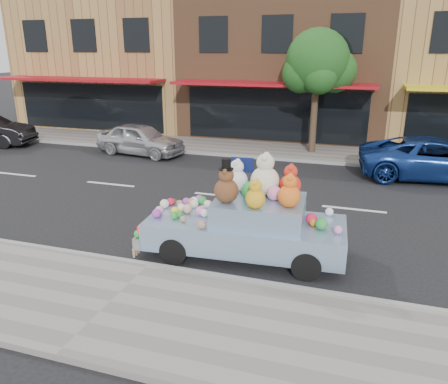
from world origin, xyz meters
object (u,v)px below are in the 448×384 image
at_px(car_blue, 436,159).
at_px(art_car, 247,221).
at_px(car_silver, 140,139).
at_px(street_tree, 318,66).

relative_size(car_blue, art_car, 1.13).
distance_m(car_silver, art_car, 10.54).
bearing_deg(car_silver, street_tree, -62.75).
bearing_deg(car_blue, street_tree, 55.36).
height_order(car_silver, car_blue, car_blue).
xyz_separation_m(street_tree, car_blue, (4.56, -2.47, -2.97)).
distance_m(car_silver, car_blue, 11.67).
distance_m(street_tree, art_car, 10.68).
bearing_deg(art_car, car_silver, 126.92).
relative_size(street_tree, car_silver, 1.33).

